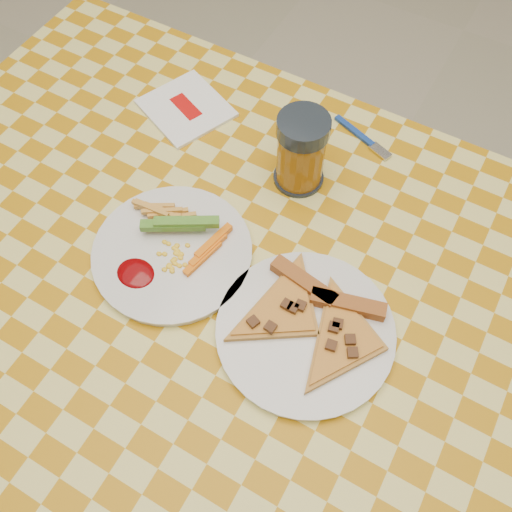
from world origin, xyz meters
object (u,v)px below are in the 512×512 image
Objects in this scene: table at (237,302)px; drink_glass at (301,152)px; plate_right at (305,332)px; plate_left at (173,253)px.

drink_glass is at bearing 91.70° from table.
plate_right is (0.13, -0.02, 0.08)m from table.
table is at bearing 4.45° from plate_left.
drink_glass is (-0.01, 0.22, 0.14)m from table.
plate_right is at bearing -3.86° from plate_left.
drink_glass reaches higher than plate_left.
table is 5.29× the size of plate_left.
plate_right is 0.29m from drink_glass.
plate_left and plate_right have the same top height.
plate_right is at bearing -10.59° from table.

